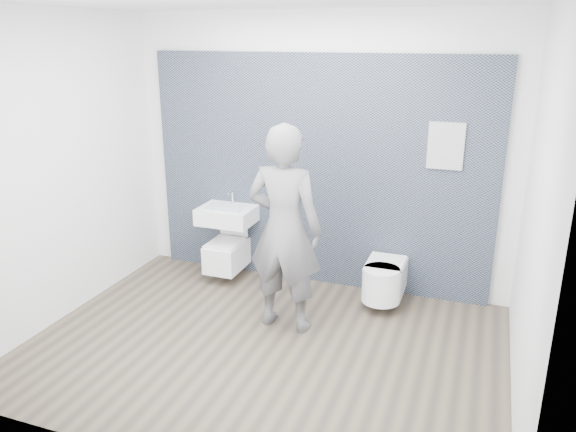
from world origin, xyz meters
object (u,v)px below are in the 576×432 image
(washbasin, at_px, (227,215))
(visitor, at_px, (284,229))
(toilet_rounded, at_px, (384,280))
(toilet_square, at_px, (227,253))

(washbasin, height_order, visitor, visitor)
(visitor, bearing_deg, toilet_rounded, -135.53)
(washbasin, bearing_deg, visitor, -40.08)
(toilet_rounded, bearing_deg, toilet_square, 177.64)
(washbasin, height_order, toilet_square, washbasin)
(toilet_rounded, bearing_deg, visitor, -137.53)
(toilet_rounded, height_order, visitor, visitor)
(toilet_square, bearing_deg, washbasin, 90.00)
(washbasin, xyz_separation_m, toilet_rounded, (1.74, -0.10, -0.45))
(visitor, bearing_deg, toilet_square, -37.03)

